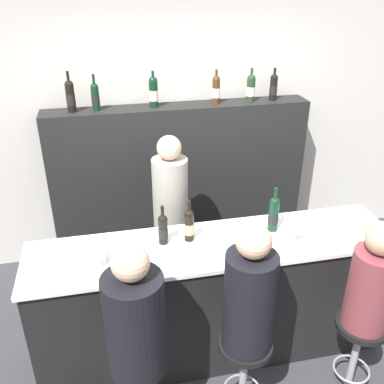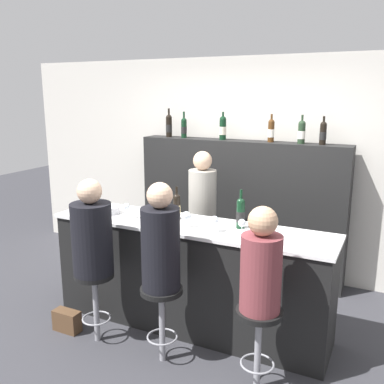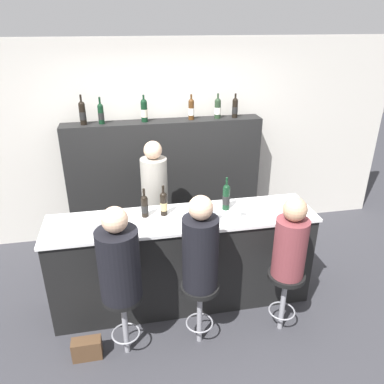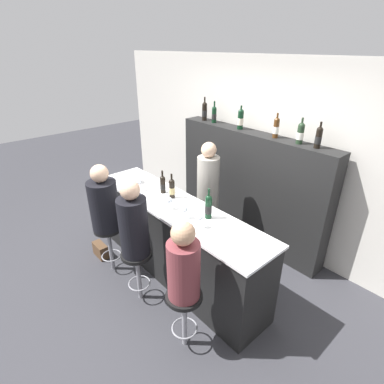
{
  "view_description": "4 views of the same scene",
  "coord_description": "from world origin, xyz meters",
  "views": [
    {
      "loc": [
        -0.7,
        -2.15,
        2.73
      ],
      "look_at": [
        -0.18,
        0.25,
        1.47
      ],
      "focal_mm": 40.0,
      "sensor_mm": 36.0,
      "label": 1
    },
    {
      "loc": [
        1.66,
        -3.05,
        2.18
      ],
      "look_at": [
        0.03,
        0.29,
        1.32
      ],
      "focal_mm": 40.0,
      "sensor_mm": 36.0,
      "label": 2
    },
    {
      "loc": [
        -0.53,
        -2.89,
        2.78
      ],
      "look_at": [
        0.08,
        0.21,
        1.32
      ],
      "focal_mm": 35.0,
      "sensor_mm": 36.0,
      "label": 3
    },
    {
      "loc": [
        2.44,
        -1.6,
        2.7
      ],
      "look_at": [
        0.23,
        0.35,
        1.25
      ],
      "focal_mm": 28.0,
      "sensor_mm": 36.0,
      "label": 4
    }
  ],
  "objects": [
    {
      "name": "wine_bottle_counter_0",
      "position": [
        -0.36,
        0.38,
        1.13
      ],
      "size": [
        0.07,
        0.07,
        0.3
      ],
      "color": "black",
      "rests_on": "bar_counter"
    },
    {
      "name": "bartender",
      "position": [
        -0.2,
        1.02,
        0.74
      ],
      "size": [
        0.3,
        0.3,
        1.58
      ],
      "color": "gray",
      "rests_on": "ground_plane"
    },
    {
      "name": "wine_glass_3",
      "position": [
        0.55,
        0.17,
        1.12
      ],
      "size": [
        0.07,
        0.07,
        0.15
      ],
      "color": "silver",
      "rests_on": "bar_counter"
    },
    {
      "name": "wine_bottle_backbar_4",
      "position": [
        0.69,
        1.64,
        1.77
      ],
      "size": [
        0.08,
        0.08,
        0.31
      ],
      "color": "#233823",
      "rests_on": "back_bar_cabinet"
    },
    {
      "name": "bar_stool_right",
      "position": [
        0.86,
        -0.31,
        0.5
      ],
      "size": [
        0.34,
        0.34,
        0.65
      ],
      "color": "gray",
      "rests_on": "ground_plane"
    },
    {
      "name": "bar_stool_middle",
      "position": [
        0.05,
        -0.31,
        0.5
      ],
      "size": [
        0.34,
        0.34,
        0.65
      ],
      "color": "gray",
      "rests_on": "ground_plane"
    },
    {
      "name": "ground_plane",
      "position": [
        0.0,
        0.0,
        0.0
      ],
      "size": [
        16.0,
        16.0,
        0.0
      ],
      "primitive_type": "plane",
      "color": "#333338"
    },
    {
      "name": "wine_bottle_backbar_0",
      "position": [
        -0.95,
        1.64,
        1.78
      ],
      "size": [
        0.08,
        0.08,
        0.35
      ],
      "color": "black",
      "rests_on": "back_bar_cabinet"
    },
    {
      "name": "wine_bottle_backbar_3",
      "position": [
        0.35,
        1.64,
        1.77
      ],
      "size": [
        0.07,
        0.07,
        0.31
      ],
      "color": "#4C2D14",
      "rests_on": "back_bar_cabinet"
    },
    {
      "name": "wine_bottle_counter_1",
      "position": [
        -0.17,
        0.38,
        1.14
      ],
      "size": [
        0.07,
        0.07,
        0.31
      ],
      "color": "black",
      "rests_on": "bar_counter"
    },
    {
      "name": "guest_seated_left",
      "position": [
        -0.63,
        -0.31,
        1.01
      ],
      "size": [
        0.35,
        0.35,
        0.83
      ],
      "color": "black",
      "rests_on": "bar_stool_left"
    },
    {
      "name": "wine_bottle_backbar_5",
      "position": [
        0.91,
        1.64,
        1.77
      ],
      "size": [
        0.07,
        0.07,
        0.3
      ],
      "color": "black",
      "rests_on": "back_bar_cabinet"
    },
    {
      "name": "wine_bottle_backbar_2",
      "position": [
        -0.23,
        1.64,
        1.78
      ],
      "size": [
        0.08,
        0.08,
        0.32
      ],
      "color": "black",
      "rests_on": "back_bar_cabinet"
    },
    {
      "name": "wine_glass_2",
      "position": [
        0.3,
        0.17,
        1.12
      ],
      "size": [
        0.07,
        0.07,
        0.14
      ],
      "color": "silver",
      "rests_on": "bar_counter"
    },
    {
      "name": "wine_bottle_counter_2",
      "position": [
        0.46,
        0.38,
        1.16
      ],
      "size": [
        0.08,
        0.08,
        0.35
      ],
      "color": "black",
      "rests_on": "bar_counter"
    },
    {
      "name": "wine_bottle_backbar_1",
      "position": [
        -0.74,
        1.64,
        1.77
      ],
      "size": [
        0.07,
        0.07,
        0.32
      ],
      "color": "black",
      "rests_on": "back_bar_cabinet"
    },
    {
      "name": "bar_stool_left",
      "position": [
        -0.63,
        -0.31,
        0.5
      ],
      "size": [
        0.34,
        0.34,
        0.65
      ],
      "color": "gray",
      "rests_on": "ground_plane"
    },
    {
      "name": "metal_bowl",
      "position": [
        -0.87,
        0.25,
        1.05
      ],
      "size": [
        0.23,
        0.23,
        0.07
      ],
      "color": "#B7B7BC",
      "rests_on": "bar_counter"
    },
    {
      "name": "bar_counter",
      "position": [
        0.0,
        0.29,
        0.51
      ],
      "size": [
        2.65,
        0.61,
        1.02
      ],
      "color": "black",
      "rests_on": "ground_plane"
    },
    {
      "name": "back_bar_cabinet",
      "position": [
        0.0,
        1.64,
        0.82
      ],
      "size": [
        2.48,
        0.28,
        1.64
      ],
      "color": "black",
      "rests_on": "ground_plane"
    },
    {
      "name": "guest_seated_middle",
      "position": [
        0.05,
        -0.31,
        1.03
      ],
      "size": [
        0.31,
        0.31,
        0.87
      ],
      "color": "black",
      "rests_on": "bar_stool_middle"
    },
    {
      "name": "wall_back",
      "position": [
        0.0,
        1.87,
        1.3
      ],
      "size": [
        6.4,
        0.05,
        2.6
      ],
      "color": "beige",
      "rests_on": "ground_plane"
    },
    {
      "name": "wine_glass_0",
      "position": [
        -0.6,
        0.17,
        1.13
      ],
      "size": [
        0.06,
        0.06,
        0.15
      ],
      "color": "silver",
      "rests_on": "bar_counter"
    },
    {
      "name": "wine_glass_1",
      "position": [
        0.03,
        0.17,
        1.12
      ],
      "size": [
        0.08,
        0.08,
        0.15
      ],
      "color": "silver",
      "rests_on": "bar_counter"
    },
    {
      "name": "handbag",
      "position": [
        -0.98,
        -0.31,
        0.1
      ],
      "size": [
        0.26,
        0.12,
        0.2
      ],
      "color": "#513823",
      "rests_on": "ground_plane"
    },
    {
      "name": "guest_seated_right",
      "position": [
        0.86,
        -0.31,
        1.0
      ],
      "size": [
        0.29,
        0.29,
        0.77
      ],
      "color": "brown",
      "rests_on": "bar_stool_right"
    }
  ]
}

